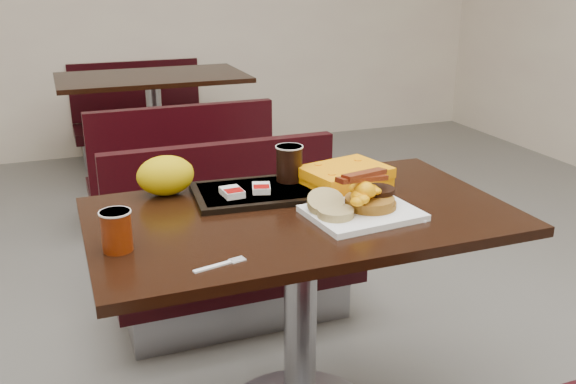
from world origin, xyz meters
name	(u,v)px	position (x,y,z in m)	size (l,w,h in m)	color
table_near	(300,325)	(0.00, 0.00, 0.38)	(1.20, 0.70, 0.75)	black
bench_near_n	(236,242)	(0.00, 0.70, 0.36)	(1.00, 0.46, 0.72)	black
table_far	(156,131)	(0.00, 2.60, 0.38)	(1.20, 0.70, 0.75)	black
bench_far_s	(177,162)	(0.00, 1.90, 0.36)	(1.00, 0.46, 0.72)	black
bench_far_n	(140,112)	(0.00, 3.30, 0.36)	(1.00, 0.46, 0.72)	black
platter	(362,213)	(0.15, -0.09, 0.76)	(0.30, 0.23, 0.02)	white
pancake_stack	(371,202)	(0.18, -0.08, 0.78)	(0.15, 0.15, 0.03)	#8E6017
sausage_patty	(378,190)	(0.22, -0.05, 0.81)	(0.09, 0.09, 0.01)	black
scrambled_eggs	(365,192)	(0.15, -0.10, 0.82)	(0.10, 0.09, 0.05)	#FFA805
bacon_strips	(362,177)	(0.15, -0.08, 0.86)	(0.18, 0.08, 0.01)	#400D04
muffin_bottom	(336,213)	(0.06, -0.11, 0.78)	(0.10, 0.10, 0.02)	tan
muffin_top	(326,202)	(0.05, -0.06, 0.79)	(0.10, 0.10, 0.02)	tan
coffee_cup_near	(117,231)	(-0.52, -0.08, 0.80)	(0.07, 0.07, 0.10)	#972E05
fork	(212,267)	(-0.33, -0.26, 0.75)	(0.13, 0.02, 0.00)	white
knife	(396,214)	(0.24, -0.12, 0.75)	(0.19, 0.02, 0.00)	white
condiment_syrup	(247,206)	(-0.13, 0.09, 0.75)	(0.04, 0.03, 0.01)	#AA5507
tray	(255,192)	(-0.08, 0.18, 0.76)	(0.37, 0.26, 0.02)	black
hashbrown_sleeve_left	(232,192)	(-0.16, 0.15, 0.78)	(0.06, 0.08, 0.02)	silver
hashbrown_sleeve_right	(261,188)	(-0.07, 0.16, 0.78)	(0.05, 0.07, 0.02)	silver
coffee_cup_far	(289,163)	(0.05, 0.23, 0.82)	(0.08, 0.08, 0.11)	black
clamshell	(345,178)	(0.21, 0.14, 0.78)	(0.26, 0.19, 0.07)	orange
paper_bag	(166,175)	(-0.33, 0.28, 0.81)	(0.18, 0.13, 0.12)	#CFB906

